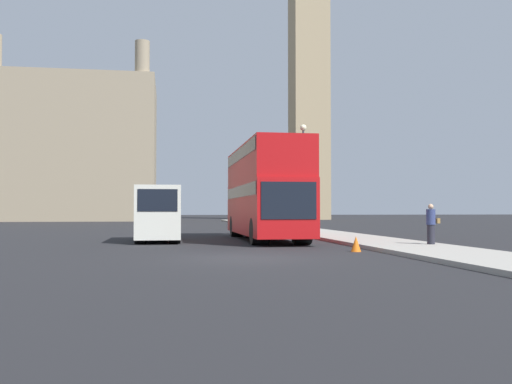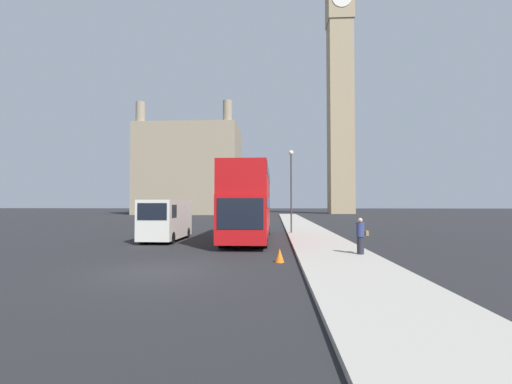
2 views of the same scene
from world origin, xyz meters
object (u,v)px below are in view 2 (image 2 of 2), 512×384
at_px(clock_tower, 340,66).
at_px(pedestrian, 361,236).
at_px(white_van, 166,219).
at_px(red_double_decker_bus, 249,200).
at_px(street_lamp, 291,179).

xyz_separation_m(clock_tower, pedestrian, (-11.53, -64.37, -33.36)).
bearing_deg(pedestrian, white_van, 149.94).
height_order(red_double_decker_bus, pedestrian, red_double_decker_bus).
bearing_deg(clock_tower, red_double_decker_bus, -106.32).
bearing_deg(red_double_decker_bus, street_lamp, 54.37).
bearing_deg(red_double_decker_bus, clock_tower, 73.68).
relative_size(clock_tower, red_double_decker_bus, 6.16).
bearing_deg(clock_tower, white_van, -110.72).
xyz_separation_m(clock_tower, street_lamp, (-14.00, -53.66, -30.12)).
distance_m(red_double_decker_bus, white_van, 5.32).
bearing_deg(clock_tower, pedestrian, -100.16).
distance_m(red_double_decker_bus, street_lamp, 5.24).
height_order(red_double_decker_bus, street_lamp, street_lamp).
xyz_separation_m(clock_tower, red_double_decker_bus, (-16.90, -57.70, -31.75)).
bearing_deg(street_lamp, red_double_decker_bus, -125.63).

